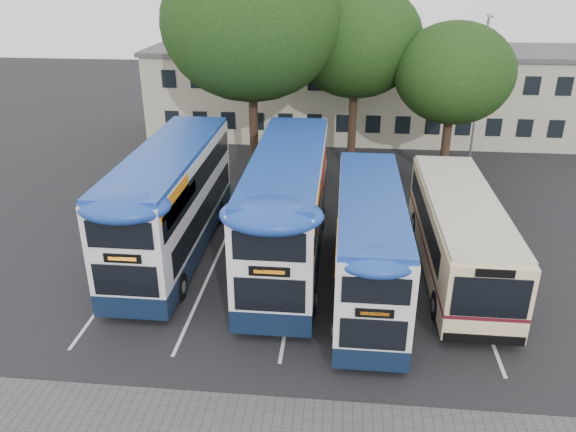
# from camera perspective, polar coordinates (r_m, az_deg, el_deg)

# --- Properties ---
(ground) EXTENTS (120.00, 120.00, 0.00)m
(ground) POSITION_cam_1_polar(r_m,az_deg,el_deg) (18.90, 11.06, -14.29)
(ground) COLOR black
(ground) RESTS_ON ground
(bay_lines) EXTENTS (14.12, 11.00, 0.01)m
(bay_lines) POSITION_cam_1_polar(r_m,az_deg,el_deg) (22.98, 0.69, -6.17)
(bay_lines) COLOR silver
(bay_lines) RESTS_ON ground
(depot_building) EXTENTS (32.40, 8.40, 6.20)m
(depot_building) POSITION_cam_1_polar(r_m,az_deg,el_deg) (42.65, 8.54, 12.47)
(depot_building) COLOR #B9B295
(depot_building) RESTS_ON ground
(lamp_post) EXTENTS (0.25, 1.05, 9.06)m
(lamp_post) POSITION_cam_1_polar(r_m,az_deg,el_deg) (36.25, 18.90, 12.54)
(lamp_post) COLOR gray
(lamp_post) RESTS_ON ground
(tree_left) EXTENTS (9.58, 9.58, 12.84)m
(tree_left) POSITION_cam_1_polar(r_m,az_deg,el_deg) (31.54, -3.78, 18.92)
(tree_left) COLOR black
(tree_left) RESTS_ON ground
(tree_mid) EXTENTS (7.58, 7.58, 10.87)m
(tree_mid) POSITION_cam_1_polar(r_m,az_deg,el_deg) (33.81, 6.95, 17.24)
(tree_mid) COLOR black
(tree_mid) RESTS_ON ground
(tree_right) EXTENTS (6.39, 6.39, 9.01)m
(tree_right) POSITION_cam_1_polar(r_m,az_deg,el_deg) (32.29, 16.52, 13.71)
(tree_right) COLOR black
(tree_right) RESTS_ON ground
(bus_dd_left) EXTENTS (2.74, 11.31, 4.71)m
(bus_dd_left) POSITION_cam_1_polar(r_m,az_deg,el_deg) (24.30, -11.69, 1.86)
(bus_dd_left) COLOR #0E1C36
(bus_dd_left) RESTS_ON ground
(bus_dd_mid) EXTENTS (2.81, 11.59, 4.83)m
(bus_dd_mid) POSITION_cam_1_polar(r_m,az_deg,el_deg) (22.99, -0.02, 1.25)
(bus_dd_mid) COLOR #0E1C36
(bus_dd_mid) RESTS_ON ground
(bus_dd_right) EXTENTS (2.40, 9.91, 4.13)m
(bus_dd_right) POSITION_cam_1_polar(r_m,az_deg,el_deg) (21.05, 8.21, -2.44)
(bus_dd_right) COLOR #0E1C36
(bus_dd_right) RESTS_ON ground
(bus_single) EXTENTS (2.78, 10.92, 3.26)m
(bus_single) POSITION_cam_1_polar(r_m,az_deg,el_deg) (23.74, 16.95, -1.25)
(bus_single) COLOR #FFE1AA
(bus_single) RESTS_ON ground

